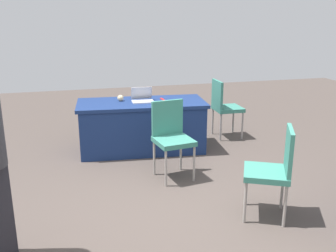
# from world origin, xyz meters

# --- Properties ---
(ground_plane) EXTENTS (14.40, 14.40, 0.00)m
(ground_plane) POSITION_xyz_m (0.00, 0.00, 0.00)
(ground_plane) COLOR #4C423D
(table_foreground) EXTENTS (1.97, 1.00, 0.75)m
(table_foreground) POSITION_xyz_m (-0.13, -2.03, 0.38)
(table_foreground) COLOR navy
(table_foreground) RESTS_ON ground
(chair_near_front) EXTENTS (0.50, 0.50, 0.97)m
(chair_near_front) POSITION_xyz_m (-0.30, -0.96, 0.56)
(chair_near_front) COLOR #9E9993
(chair_near_front) RESTS_ON ground
(chair_tucked_left) EXTENTS (0.59, 0.59, 0.95)m
(chair_tucked_left) POSITION_xyz_m (-1.01, 0.30, 0.55)
(chair_tucked_left) COLOR #9E9993
(chair_tucked_left) RESTS_ON ground
(chair_tucked_right) EXTENTS (0.45, 0.45, 0.97)m
(chair_tucked_right) POSITION_xyz_m (-1.57, -2.29, 0.56)
(chair_tucked_right) COLOR #9E9993
(chair_tucked_right) RESTS_ON ground
(laptop_silver) EXTENTS (0.33, 0.31, 0.21)m
(laptop_silver) POSITION_xyz_m (-0.15, -2.05, 0.79)
(laptop_silver) COLOR silver
(laptop_silver) RESTS_ON table_foreground
(yarn_ball) EXTENTS (0.09, 0.09, 0.09)m
(yarn_ball) POSITION_xyz_m (0.16, -2.16, 0.80)
(yarn_ball) COLOR beige
(yarn_ball) RESTS_ON table_foreground
(scissors_red) EXTENTS (0.04, 0.18, 0.01)m
(scissors_red) POSITION_xyz_m (-0.47, -2.10, 0.76)
(scissors_red) COLOR red
(scissors_red) RESTS_ON table_foreground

